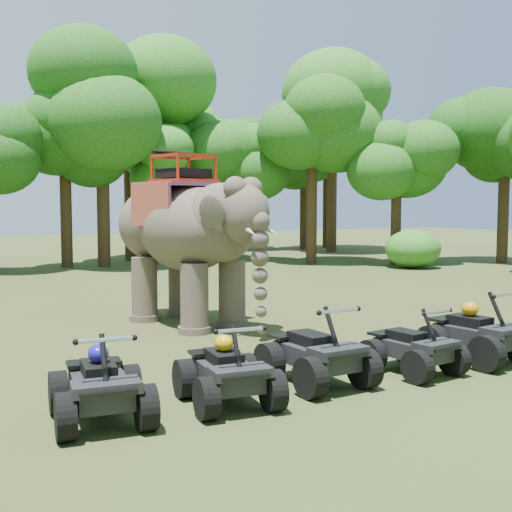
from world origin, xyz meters
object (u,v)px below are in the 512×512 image
object	(u,v)px
atv_1	(227,363)
atv_4	(477,325)
atv_0	(100,375)
atv_3	(413,340)
elephant	(187,238)
atv_2	(316,344)

from	to	relation	value
atv_1	atv_4	bearing A→B (deg)	7.57
atv_0	atv_3	size ratio (longest dim) A/B	1.08
elephant	atv_0	bearing A→B (deg)	-134.96
atv_2	atv_1	bearing A→B (deg)	-174.11
atv_2	atv_4	size ratio (longest dim) A/B	0.98
elephant	atv_4	distance (m)	7.16
elephant	atv_0	distance (m)	7.40
elephant	atv_4	bearing A→B (deg)	-74.78
atv_0	atv_1	xyz separation A→B (m)	(1.85, -0.10, -0.01)
atv_1	atv_0	bearing A→B (deg)	-177.92
atv_1	atv_3	distance (m)	3.63
atv_1	atv_4	world-z (taller)	atv_4
atv_0	atv_3	world-z (taller)	atv_0
elephant	atv_0	size ratio (longest dim) A/B	2.94
atv_2	atv_3	distance (m)	1.90
atv_4	elephant	bearing A→B (deg)	111.41
atv_2	atv_3	size ratio (longest dim) A/B	1.13
atv_0	atv_4	bearing A→B (deg)	6.97
atv_1	atv_2	size ratio (longest dim) A/B	0.93
atv_2	atv_3	world-z (taller)	atv_2
elephant	atv_3	world-z (taller)	elephant
elephant	atv_4	xyz separation A→B (m)	(3.45, -6.11, -1.45)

